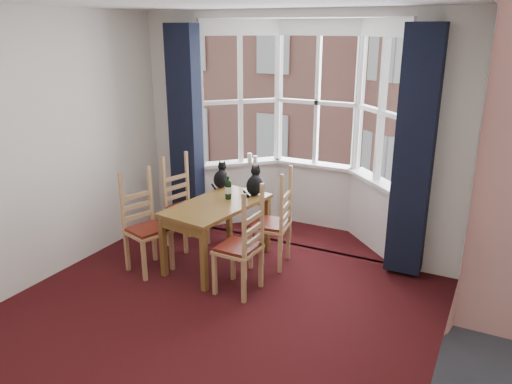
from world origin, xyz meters
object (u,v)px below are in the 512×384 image
Objects in this scene: cat_right at (255,184)px; chair_left_far at (182,207)px; chair_right_far at (278,226)px; candle_tall at (250,158)px; dining_table at (217,212)px; cat_left at (221,177)px; chair_left_near at (143,229)px; wine_bottle at (228,188)px; candle_short at (255,159)px; chair_right_near at (246,251)px.

chair_left_far is at bearing -168.94° from cat_right.
candle_tall is (-0.88, 0.98, 0.46)m from chair_right_far.
chair_left_far reaches higher than dining_table.
dining_table is at bearing -116.50° from cat_right.
cat_left is at bearing 163.57° from chair_right_far.
chair_left_near is 1.05m from wine_bottle.
chair_left_far is at bearing -150.37° from cat_left.
wine_bottle is at bearing -78.79° from candle_short.
cat_left is 1.14× the size of wine_bottle.
candle_short is (-0.41, 0.81, 0.05)m from cat_right.
chair_left_far is at bearing -114.88° from candle_tall.
candle_short reaches higher than chair_right_near.
chair_right_near and chair_right_far have the same top height.
candle_tall is at bearing 116.64° from chair_right_near.
cat_left reaches higher than chair_left_near.
chair_left_near is at bearing -133.87° from cat_right.
cat_right is (0.50, -0.06, 0.01)m from cat_left.
chair_right_far is 1.00m from cat_left.
cat_right is at bearing 112.10° from chair_right_near.
chair_right_near is at bearing -36.90° from dining_table.
chair_left_near is at bearing -150.17° from chair_right_far.
wine_bottle reaches higher than chair_right_near.
candle_tall is at bearing 88.86° from cat_left.
chair_right_near is 0.94m from wine_bottle.
chair_right_near is (1.30, -0.75, 0.00)m from chair_left_far.
candle_short is (0.50, 1.76, 0.45)m from chair_left_near.
cat_right is at bearing 153.36° from chair_right_far.
cat_left reaches higher than wine_bottle.
chair_right_far is 1.37m from candle_short.
wine_bottle reaches higher than candle_tall.
candle_short is at bearing 83.64° from cat_left.
chair_left_near is 9.41× the size of candle_short.
chair_right_far is at bearing -51.39° from candle_short.
chair_left_near and chair_left_far have the same top height.
cat_right is 3.60× the size of candle_short.
chair_left_near is 2.62× the size of cat_right.
wine_bottle is (-0.57, 0.65, 0.38)m from chair_right_near.
chair_left_far is at bearing 179.29° from chair_right_far.
candle_tall is at bearing 131.78° from chair_right_far.
cat_right is 0.92m from candle_tall.
candle_short is at bearing 116.90° from cat_right.
chair_right_near is at bearing -91.42° from chair_right_far.
chair_left_far is 0.83m from wine_bottle.
chair_right_near is 2.82× the size of cat_left.
chair_left_near and chair_right_near have the same top height.
chair_left_near is at bearing -105.79° from candle_short.
wine_bottle is (0.71, 0.66, 0.38)m from chair_left_near.
dining_table is at bearing -78.82° from candle_tall.
dining_table is 0.78m from chair_right_near.
cat_right reaches higher than chair_right_near.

